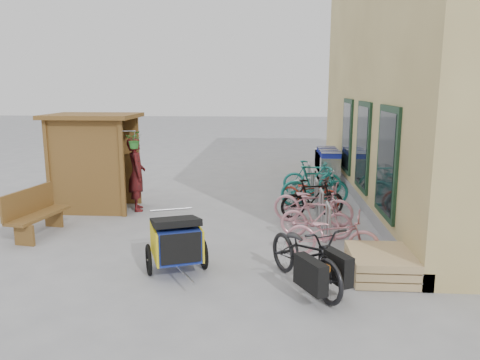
# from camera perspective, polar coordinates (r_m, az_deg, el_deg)

# --- Properties ---
(ground) EXTENTS (80.00, 80.00, 0.00)m
(ground) POSITION_cam_1_polar(r_m,az_deg,el_deg) (9.35, -3.71, -7.79)
(ground) COLOR #969699
(building) EXTENTS (6.07, 13.00, 7.00)m
(building) POSITION_cam_1_polar(r_m,az_deg,el_deg) (14.28, 26.25, 11.94)
(building) COLOR #CEBA76
(building) RESTS_ON ground
(kiosk) EXTENTS (2.49, 1.65, 2.40)m
(kiosk) POSITION_cam_1_polar(r_m,az_deg,el_deg) (12.18, -17.75, 3.68)
(kiosk) COLOR brown
(kiosk) RESTS_ON ground
(bike_rack) EXTENTS (0.05, 5.35, 0.86)m
(bike_rack) POSITION_cam_1_polar(r_m,az_deg,el_deg) (11.50, 9.30, -1.60)
(bike_rack) COLOR #A5A8AD
(bike_rack) RESTS_ON ground
(pallet_stack) EXTENTS (1.00, 1.20, 0.40)m
(pallet_stack) POSITION_cam_1_polar(r_m,az_deg,el_deg) (8.09, 16.76, -9.79)
(pallet_stack) COLOR tan
(pallet_stack) RESTS_ON ground
(bench) EXTENTS (0.73, 1.63, 1.00)m
(bench) POSITION_cam_1_polar(r_m,az_deg,el_deg) (10.60, -23.71, -3.57)
(bench) COLOR brown
(bench) RESTS_ON ground
(shopping_carts) EXTENTS (0.63, 2.49, 1.13)m
(shopping_carts) POSITION_cam_1_polar(r_m,az_deg,el_deg) (15.56, 10.49, 2.25)
(shopping_carts) COLOR silver
(shopping_carts) RESTS_ON ground
(child_trailer) EXTENTS (1.12, 1.71, 0.99)m
(child_trailer) POSITION_cam_1_polar(r_m,az_deg,el_deg) (7.94, -7.78, -7.21)
(child_trailer) COLOR navy
(child_trailer) RESTS_ON ground
(cargo_bike) EXTENTS (1.55, 2.08, 1.05)m
(cargo_bike) POSITION_cam_1_polar(r_m,az_deg,el_deg) (7.32, 8.09, -9.09)
(cargo_bike) COLOR black
(cargo_bike) RESTS_ON ground
(person_kiosk) EXTENTS (0.63, 0.77, 1.83)m
(person_kiosk) POSITION_cam_1_polar(r_m,az_deg,el_deg) (11.91, -12.48, 0.69)
(person_kiosk) COLOR maroon
(person_kiosk) RESTS_ON ground
(bike_0) EXTENTS (1.78, 0.96, 0.89)m
(bike_0) POSITION_cam_1_polar(r_m,az_deg,el_deg) (8.64, 11.16, -6.51)
(bike_0) COLOR #CA8391
(bike_0) RESTS_ON ground
(bike_1) EXTENTS (1.52, 0.66, 0.89)m
(bike_1) POSITION_cam_1_polar(r_m,az_deg,el_deg) (9.68, 9.28, -4.50)
(bike_1) COLOR #CA8391
(bike_1) RESTS_ON ground
(bike_2) EXTENTS (1.94, 1.19, 0.96)m
(bike_2) POSITION_cam_1_polar(r_m,az_deg,el_deg) (10.67, 8.88, -2.80)
(bike_2) COLOR #CA8391
(bike_2) RESTS_ON ground
(bike_3) EXTENTS (1.62, 0.83, 0.94)m
(bike_3) POSITION_cam_1_polar(r_m,az_deg,el_deg) (11.15, 8.85, -2.25)
(bike_3) COLOR black
(bike_3) RESTS_ON ground
(bike_4) EXTENTS (1.65, 1.04, 0.82)m
(bike_4) POSITION_cam_1_polar(r_m,az_deg,el_deg) (12.04, 8.52, -1.51)
(bike_4) COLOR maroon
(bike_4) RESTS_ON ground
(bike_5) EXTENTS (1.83, 0.73, 1.07)m
(bike_5) POSITION_cam_1_polar(r_m,az_deg,el_deg) (12.22, 9.12, -0.74)
(bike_5) COLOR #1F7E77
(bike_5) RESTS_ON ground
(bike_6) EXTENTS (1.60, 0.63, 0.83)m
(bike_6) POSITION_cam_1_polar(r_m,az_deg,el_deg) (13.11, 9.32, -0.46)
(bike_6) COLOR silver
(bike_6) RESTS_ON ground
(bike_7) EXTENTS (1.70, 0.61, 1.00)m
(bike_7) POSITION_cam_1_polar(r_m,az_deg,el_deg) (13.48, 8.80, 0.25)
(bike_7) COLOR #1F7E77
(bike_7) RESTS_ON ground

